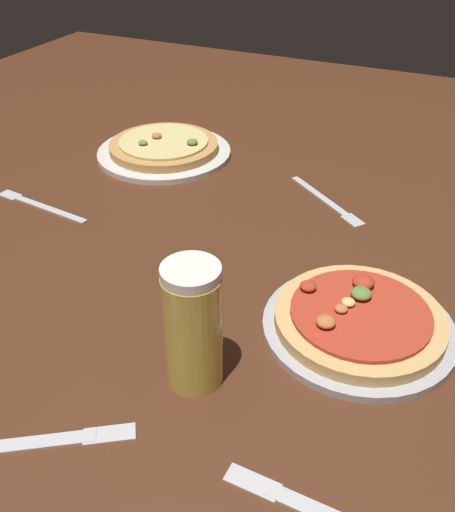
# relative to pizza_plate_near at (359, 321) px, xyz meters

# --- Properties ---
(ground_plane) EXTENTS (2.40, 2.40, 0.03)m
(ground_plane) POSITION_rel_pizza_plate_near_xyz_m (-0.23, 0.07, -0.03)
(ground_plane) COLOR #4C2816
(pizza_plate_near) EXTENTS (0.27, 0.27, 0.05)m
(pizza_plate_near) POSITION_rel_pizza_plate_near_xyz_m (0.00, 0.00, 0.00)
(pizza_plate_near) COLOR #B2B2B7
(pizza_plate_near) RESTS_ON ground_plane
(pizza_plate_far) EXTENTS (0.30, 0.30, 0.05)m
(pizza_plate_far) POSITION_rel_pizza_plate_near_xyz_m (-0.54, 0.40, -0.00)
(pizza_plate_far) COLOR silver
(pizza_plate_far) RESTS_ON ground_plane
(beer_mug_dark) EXTENTS (0.09, 0.13, 0.17)m
(beer_mug_dark) POSITION_rel_pizza_plate_near_xyz_m (-0.17, -0.17, 0.07)
(beer_mug_dark) COLOR gold
(beer_mug_dark) RESTS_ON ground_plane
(fork_left) EXTENTS (0.18, 0.15, 0.01)m
(fork_left) POSITION_rel_pizza_plate_near_xyz_m (-0.15, 0.34, -0.01)
(fork_left) COLOR silver
(fork_left) RESTS_ON ground_plane
(fork_spare) EXTENTS (0.22, 0.05, 0.01)m
(fork_spare) POSITION_rel_pizza_plate_near_xyz_m (-0.64, 0.09, -0.01)
(fork_spare) COLOR silver
(fork_spare) RESTS_ON ground_plane
(knife_spare) EXTENTS (0.18, 0.13, 0.01)m
(knife_spare) POSITION_rel_pizza_plate_near_xyz_m (-0.28, -0.34, -0.01)
(knife_spare) COLOR silver
(knife_spare) RESTS_ON ground_plane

